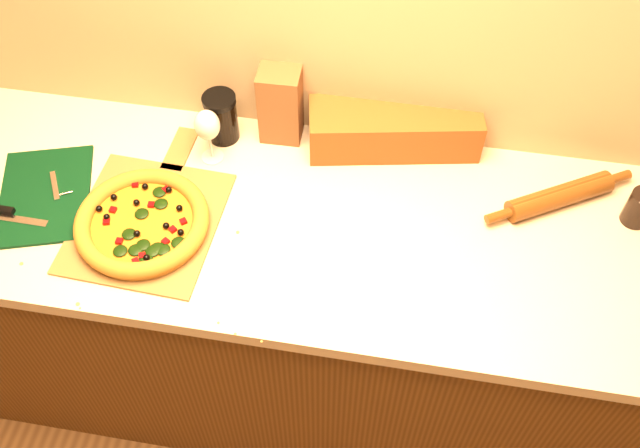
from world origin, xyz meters
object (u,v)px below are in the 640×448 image
(cutting_board, at_px, (44,196))
(rolling_pin, at_px, (559,196))
(wine_glass, at_px, (207,126))
(pepper_grinder, at_px, (640,207))
(dark_jar, at_px, (221,117))
(pizza, at_px, (142,223))
(pizza_peel, at_px, (149,217))

(cutting_board, height_order, rolling_pin, rolling_pin)
(rolling_pin, distance_m, wine_glass, 0.90)
(cutting_board, height_order, pepper_grinder, pepper_grinder)
(wine_glass, bearing_deg, dark_jar, 82.08)
(pizza, bearing_deg, pizza_peel, 88.92)
(pizza_peel, relative_size, pizza, 1.62)
(pepper_grinder, bearing_deg, dark_jar, 174.24)
(rolling_pin, relative_size, dark_jar, 2.59)
(pepper_grinder, bearing_deg, pizza_peel, -170.53)
(dark_jar, bearing_deg, wine_glass, -97.92)
(cutting_board, bearing_deg, rolling_pin, -8.54)
(pizza_peel, relative_size, pepper_grinder, 4.19)
(pepper_grinder, xyz_separation_m, dark_jar, (-1.07, 0.11, 0.02))
(wine_glass, xyz_separation_m, dark_jar, (0.01, 0.08, -0.04))
(pizza, relative_size, dark_jar, 2.29)
(rolling_pin, distance_m, dark_jar, 0.89)
(pizza, distance_m, wine_glass, 0.29)
(cutting_board, height_order, dark_jar, dark_jar)
(pizza_peel, relative_size, cutting_board, 1.45)
(wine_glass, bearing_deg, pizza, -111.63)
(pizza, relative_size, wine_glass, 2.00)
(pizza_peel, bearing_deg, cutting_board, 178.31)
(pizza_peel, bearing_deg, pepper_grinder, 12.11)
(pizza, xyz_separation_m, pepper_grinder, (1.19, 0.23, 0.02))
(cutting_board, distance_m, wine_glass, 0.45)
(cutting_board, relative_size, dark_jar, 2.57)
(rolling_pin, relative_size, wine_glass, 2.25)
(pizza, distance_m, pepper_grinder, 1.21)
(pizza_peel, distance_m, pepper_grinder, 1.20)
(pizza_peel, bearing_deg, dark_jar, 72.19)
(rolling_pin, height_order, dark_jar, dark_jar)
(cutting_board, bearing_deg, wine_glass, 10.44)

